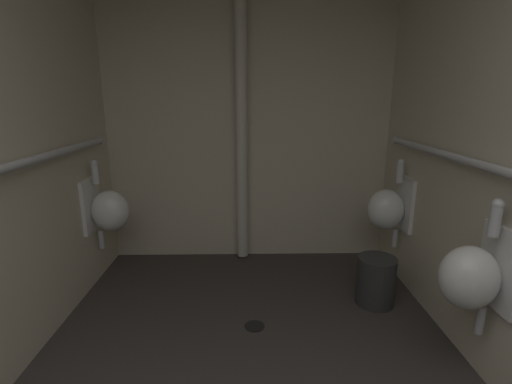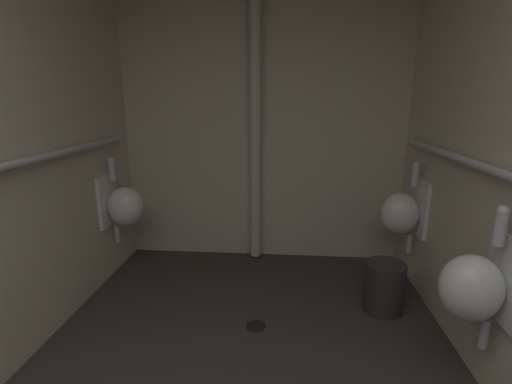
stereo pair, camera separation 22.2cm
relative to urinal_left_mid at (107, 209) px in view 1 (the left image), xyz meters
name	(u,v)px [view 1 (the left image)]	position (x,y,z in m)	size (l,w,h in m)	color
wall_back	(248,118)	(1.16, 0.56, 0.71)	(2.74, 0.06, 2.70)	beige
urinal_left_mid	(107,209)	(0.00, 0.00, 0.00)	(0.32, 0.30, 0.76)	white
urinal_right_mid	(473,275)	(2.32, -1.21, 0.00)	(0.32, 0.30, 0.76)	white
urinal_right_far	(388,208)	(2.32, -0.01, 0.00)	(0.32, 0.30, 0.76)	white
supply_pipe_right	(510,174)	(2.41, -1.23, 0.54)	(0.06, 2.90, 0.06)	#B2B2B2
standpipe_back_wall	(241,118)	(1.10, 0.45, 0.71)	(0.10, 0.10, 2.65)	beige
floor_drain	(254,326)	(1.20, -0.69, -0.64)	(0.14, 0.14, 0.01)	black
waste_bin	(376,281)	(2.12, -0.40, -0.45)	(0.29, 0.29, 0.37)	#2D2D2D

